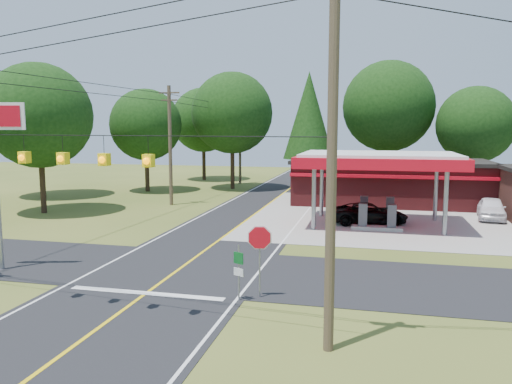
% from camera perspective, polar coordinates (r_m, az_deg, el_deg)
% --- Properties ---
extents(ground, '(120.00, 120.00, 0.00)m').
position_cam_1_polar(ground, '(23.83, -8.67, -8.68)').
color(ground, '#43541D').
rests_on(ground, ground).
extents(main_highway, '(8.00, 120.00, 0.02)m').
position_cam_1_polar(main_highway, '(23.83, -8.67, -8.66)').
color(main_highway, black).
rests_on(main_highway, ground).
extents(cross_road, '(70.00, 7.00, 0.02)m').
position_cam_1_polar(cross_road, '(23.83, -8.67, -8.65)').
color(cross_road, black).
rests_on(cross_road, ground).
extents(lane_center_yellow, '(0.15, 110.00, 0.00)m').
position_cam_1_polar(lane_center_yellow, '(23.82, -8.67, -8.62)').
color(lane_center_yellow, yellow).
rests_on(lane_center_yellow, main_highway).
extents(gas_canopy, '(10.60, 7.40, 4.88)m').
position_cam_1_polar(gas_canopy, '(34.29, 13.84, 3.35)').
color(gas_canopy, gray).
rests_on(gas_canopy, ground).
extents(convenience_store, '(16.40, 7.55, 3.80)m').
position_cam_1_polar(convenience_store, '(44.46, 14.92, 1.16)').
color(convenience_store, maroon).
rests_on(convenience_store, ground).
extents(utility_pole_near_right, '(1.80, 0.30, 11.50)m').
position_cam_1_polar(utility_pole_near_right, '(14.27, 8.68, 4.85)').
color(utility_pole_near_right, '#473828').
rests_on(utility_pole_near_right, ground).
extents(utility_pole_far_left, '(1.80, 0.30, 10.00)m').
position_cam_1_polar(utility_pole_far_left, '(42.62, -9.79, 5.47)').
color(utility_pole_far_left, '#473828').
rests_on(utility_pole_far_left, ground).
extents(utility_pole_north, '(0.30, 0.30, 9.50)m').
position_cam_1_polar(utility_pole_north, '(58.24, -1.84, 5.63)').
color(utility_pole_north, '#473828').
rests_on(utility_pole_north, ground).
extents(overhead_beacons, '(17.04, 2.04, 1.03)m').
position_cam_1_polar(overhead_beacons, '(18.01, -19.22, 5.85)').
color(overhead_beacons, black).
rests_on(overhead_beacons, ground).
extents(treeline_backdrop, '(70.27, 51.59, 13.30)m').
position_cam_1_polar(treeline_backdrop, '(45.90, 3.47, 8.55)').
color(treeline_backdrop, '#332316').
rests_on(treeline_backdrop, ground).
extents(suv_car, '(6.07, 6.07, 1.42)m').
position_cam_1_polar(suv_car, '(34.95, 12.83, -2.43)').
color(suv_car, black).
rests_on(suv_car, ground).
extents(sedan_car, '(5.17, 5.17, 1.54)m').
position_cam_1_polar(sedan_car, '(39.54, 25.30, -1.73)').
color(sedan_car, white).
rests_on(sedan_car, ground).
extents(octagonal_stop_sign, '(0.97, 0.25, 2.87)m').
position_cam_1_polar(octagonal_stop_sign, '(19.18, 0.42, -5.87)').
color(octagonal_stop_sign, gray).
rests_on(octagonal_stop_sign, ground).
extents(route_sign_post, '(0.42, 0.21, 2.18)m').
position_cam_1_polar(route_sign_post, '(19.09, -2.00, -8.65)').
color(route_sign_post, gray).
rests_on(route_sign_post, ground).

